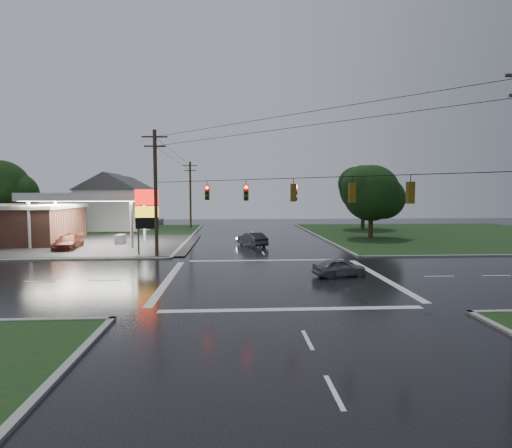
{
  "coord_description": "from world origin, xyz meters",
  "views": [
    {
      "loc": [
        -2.82,
        -25.65,
        5.58
      ],
      "look_at": [
        -0.89,
        7.48,
        3.0
      ],
      "focal_mm": 28.0,
      "sensor_mm": 36.0,
      "label": 1
    }
  ],
  "objects": [
    {
      "name": "grass_nw",
      "position": [
        -26.0,
        26.0,
        0.04
      ],
      "size": [
        36.0,
        36.0,
        0.08
      ],
      "primitive_type": "cube",
      "color": "black",
      "rests_on": "ground"
    },
    {
      "name": "ground",
      "position": [
        0.0,
        0.0,
        0.0
      ],
      "size": [
        120.0,
        120.0,
        0.0
      ],
      "primitive_type": "plane",
      "color": "black",
      "rests_on": "ground"
    },
    {
      "name": "tree_nw_behind",
      "position": [
        -33.84,
        29.99,
        6.18
      ],
      "size": [
        8.93,
        7.6,
        10.0
      ],
      "color": "black",
      "rests_on": "ground"
    },
    {
      "name": "pylon_sign",
      "position": [
        -10.5,
        10.5,
        4.01
      ],
      "size": [
        2.0,
        0.35,
        6.0
      ],
      "color": "#59595E",
      "rests_on": "ground"
    },
    {
      "name": "utility_pole_nw",
      "position": [
        -9.5,
        9.5,
        5.72
      ],
      "size": [
        2.2,
        0.32,
        11.0
      ],
      "color": "#382619",
      "rests_on": "ground"
    },
    {
      "name": "tree_ne_near",
      "position": [
        14.14,
        21.99,
        5.56
      ],
      "size": [
        7.99,
        6.8,
        8.98
      ],
      "color": "black",
      "rests_on": "ground"
    },
    {
      "name": "grass_ne",
      "position": [
        26.0,
        26.0,
        0.04
      ],
      "size": [
        36.0,
        36.0,
        0.08
      ],
      "primitive_type": "cube",
      "color": "black",
      "rests_on": "ground"
    },
    {
      "name": "car_crossing",
      "position": [
        4.3,
        0.43,
        0.61
      ],
      "size": [
        3.81,
        2.22,
        1.22
      ],
      "primitive_type": "imported",
      "rotation": [
        0.0,
        0.0,
        1.8
      ],
      "color": "slate",
      "rests_on": "ground"
    },
    {
      "name": "tree_ne_far",
      "position": [
        17.15,
        33.99,
        6.18
      ],
      "size": [
        8.46,
        7.2,
        9.8
      ],
      "color": "black",
      "rests_on": "ground"
    },
    {
      "name": "house_far",
      "position": [
        -21.95,
        48.0,
        4.41
      ],
      "size": [
        11.05,
        8.48,
        8.6
      ],
      "color": "silver",
      "rests_on": "ground"
    },
    {
      "name": "gas_station",
      "position": [
        -25.68,
        19.7,
        2.55
      ],
      "size": [
        26.2,
        18.0,
        5.6
      ],
      "color": "#2D2D2D",
      "rests_on": "ground"
    },
    {
      "name": "house_near",
      "position": [
        -20.95,
        36.0,
        4.41
      ],
      "size": [
        11.05,
        8.48,
        8.6
      ],
      "color": "silver",
      "rests_on": "ground"
    },
    {
      "name": "utility_pole_n",
      "position": [
        -9.5,
        38.0,
        5.47
      ],
      "size": [
        2.2,
        0.32,
        10.5
      ],
      "color": "#382619",
      "rests_on": "ground"
    },
    {
      "name": "traffic_signals",
      "position": [
        0.02,
        -0.02,
        6.48
      ],
      "size": [
        26.87,
        26.87,
        1.47
      ],
      "color": "black",
      "rests_on": "ground"
    },
    {
      "name": "car_pump",
      "position": [
        -19.15,
        14.64,
        0.73
      ],
      "size": [
        2.52,
        5.19,
        1.45
      ],
      "primitive_type": "imported",
      "rotation": [
        0.0,
        0.0,
        0.1
      ],
      "color": "maroon",
      "rests_on": "ground"
    },
    {
      "name": "car_north",
      "position": [
        -0.8,
        16.08,
        0.73
      ],
      "size": [
        3.25,
        4.65,
        1.45
      ],
      "primitive_type": "imported",
      "rotation": [
        0.0,
        0.0,
        3.58
      ],
      "color": "#22272A",
      "rests_on": "ground"
    }
  ]
}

